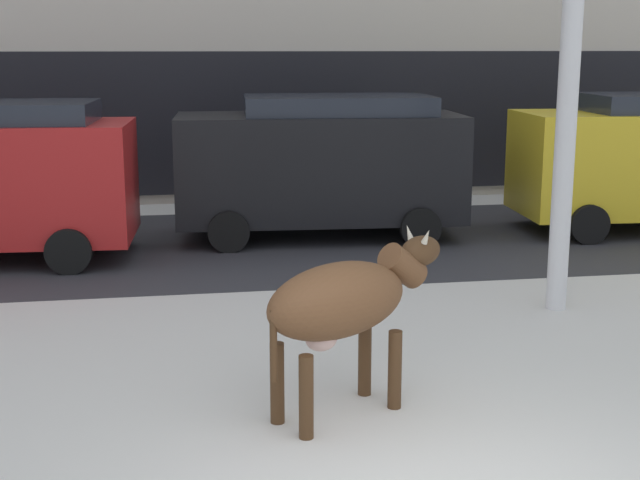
% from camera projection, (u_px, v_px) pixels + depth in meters
% --- Properties ---
extents(road_strip, '(60.00, 5.60, 0.01)m').
position_uv_depth(road_strip, '(281.00, 243.00, 14.29)').
color(road_strip, '#333338').
rests_on(road_strip, ground).
extents(cow_brown, '(1.85, 1.29, 1.54)m').
position_uv_depth(cow_brown, '(344.00, 302.00, 7.47)').
color(cow_brown, brown).
rests_on(cow_brown, ground).
extents(car_black_van, '(4.72, 2.36, 2.32)m').
position_uv_depth(car_black_van, '(321.00, 162.00, 14.51)').
color(car_black_van, black).
rests_on(car_black_van, ground).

